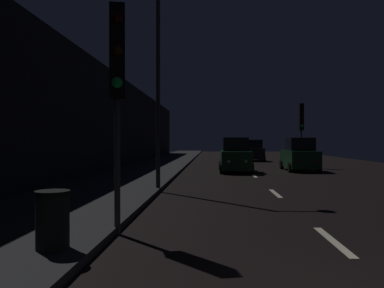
{
  "coord_description": "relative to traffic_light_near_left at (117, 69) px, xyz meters",
  "views": [
    {
      "loc": [
        -2.25,
        -4.33,
        1.87
      ],
      "look_at": [
        -3.55,
        20.33,
        1.69
      ],
      "focal_mm": 36.23,
      "sensor_mm": 36.0,
      "label": 1
    }
  ],
  "objects": [
    {
      "name": "traffic_light_near_left",
      "position": [
        0.0,
        0.0,
        0.0
      ],
      "size": [
        0.38,
        0.48,
        4.6
      ],
      "rotation": [
        0.0,
        0.0,
        -1.33
      ],
      "color": "#38383A",
      "rests_on": "ground"
    },
    {
      "name": "building_facade_left",
      "position": [
        -4.81,
        17.68,
        -0.14
      ],
      "size": [
        0.8,
        63.0,
        6.35
      ],
      "primitive_type": "cube",
      "color": "black",
      "rests_on": "ground"
    },
    {
      "name": "traffic_light_far_right",
      "position": [
        8.21,
        20.16,
        -0.04
      ],
      "size": [
        0.32,
        0.46,
        4.55
      ],
      "rotation": [
        0.0,
        0.0,
        -1.54
      ],
      "color": "#38383A",
      "rests_on": "ground"
    },
    {
      "name": "car_approaching_headlights",
      "position": [
        3.29,
        15.95,
        -2.36
      ],
      "size": [
        1.92,
        4.16,
        2.1
      ],
      "rotation": [
        0.0,
        0.0,
        -1.57
      ],
      "color": "#0F3819",
      "rests_on": "ground"
    },
    {
      "name": "car_distant_taillights",
      "position": [
        5.81,
        29.35,
        -2.4
      ],
      "size": [
        1.85,
        4.0,
        2.02
      ],
      "rotation": [
        0.0,
        0.0,
        1.57
      ],
      "color": "black",
      "rests_on": "ground"
    },
    {
      "name": "streetlamp_overhead",
      "position": [
        0.32,
        6.56,
        1.92
      ],
      "size": [
        1.7,
        0.44,
        8.02
      ],
      "color": "#2D2D30",
      "rests_on": "ground"
    },
    {
      "name": "sidewalk_left",
      "position": [
        -2.21,
        21.18,
        -3.24
      ],
      "size": [
        4.4,
        84.0,
        0.15
      ],
      "primitive_type": "cube",
      "color": "#28282B",
      "rests_on": "ground"
    },
    {
      "name": "lane_centerline",
      "position": [
        4.15,
        9.19,
        -3.31
      ],
      "size": [
        0.16,
        20.0,
        0.01
      ],
      "color": "beige",
      "rests_on": "ground"
    },
    {
      "name": "ground",
      "position": [
        4.15,
        21.18,
        -3.33
      ],
      "size": [
        25.11,
        84.0,
        0.02
      ],
      "primitive_type": "cube",
      "color": "black"
    },
    {
      "name": "trash_bin_curbside",
      "position": [
        -0.64,
        -1.62,
        -2.7
      ],
      "size": [
        0.55,
        0.55,
        0.93
      ],
      "color": "black",
      "rests_on": "sidewalk_left"
    },
    {
      "name": "car_parked_right_far",
      "position": [
        7.41,
        17.14,
        -2.36
      ],
      "size": [
        1.92,
        4.15,
        2.09
      ],
      "rotation": [
        0.0,
        0.0,
        1.57
      ],
      "color": "#0F3819",
      "rests_on": "ground"
    }
  ]
}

